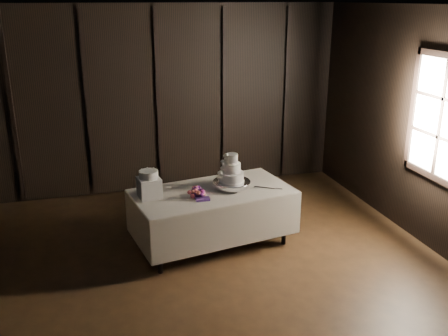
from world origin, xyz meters
TOP-DOWN VIEW (x-y plane):
  - room at (0.00, 0.00)m, footprint 6.08×7.08m
  - window at (2.97, 0.50)m, footprint 0.06×1.16m
  - display_table at (0.32, 1.26)m, footprint 2.14×1.36m
  - cake_stand at (0.58, 1.29)m, footprint 0.56×0.56m
  - wedding_cake at (0.56, 1.28)m, footprint 0.34×0.31m
  - bouquet at (0.08, 1.11)m, footprint 0.30×0.39m
  - box_pedestal at (-0.47, 1.26)m, footprint 0.29×0.29m
  - small_cake at (-0.47, 1.26)m, footprint 0.25×0.25m
  - cake_knife at (0.99, 1.17)m, footprint 0.32×0.23m

SIDE VIEW (x-z plane):
  - display_table at x=0.32m, z-range 0.04..0.80m
  - cake_knife at x=0.99m, z-range 0.76..0.77m
  - cake_stand at x=0.58m, z-range 0.76..0.85m
  - bouquet at x=0.08m, z-range 0.73..0.91m
  - box_pedestal at x=-0.47m, z-range 0.76..1.01m
  - wedding_cake at x=0.56m, z-range 0.81..1.18m
  - small_cake at x=-0.47m, z-range 1.01..1.10m
  - room at x=0.00m, z-range -0.04..3.04m
  - window at x=2.97m, z-range 0.92..2.48m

